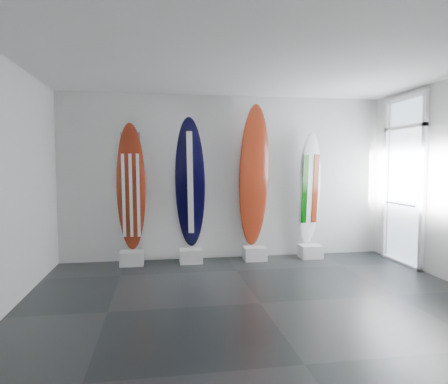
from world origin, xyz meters
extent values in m
plane|color=black|center=(0.00, 0.00, 0.00)|extent=(6.00, 6.00, 0.00)
plane|color=white|center=(0.00, 0.00, 3.00)|extent=(6.00, 6.00, 0.00)
plane|color=silver|center=(0.00, 2.50, 1.50)|extent=(6.00, 0.00, 6.00)
plane|color=silver|center=(0.00, -2.50, 1.50)|extent=(6.00, 0.00, 6.00)
cube|color=silver|center=(-1.72, 2.18, 0.12)|extent=(0.40, 0.30, 0.24)
ellipsoid|color=maroon|center=(-1.72, 2.28, 1.34)|extent=(0.52, 0.25, 2.21)
cube|color=silver|center=(-0.69, 2.18, 0.12)|extent=(0.40, 0.30, 0.24)
ellipsoid|color=black|center=(-0.69, 2.28, 1.40)|extent=(0.60, 0.53, 2.33)
cube|color=silver|center=(0.47, 2.18, 0.12)|extent=(0.40, 0.30, 0.24)
ellipsoid|color=maroon|center=(0.47, 2.28, 1.53)|extent=(0.62, 0.36, 2.58)
cube|color=silver|center=(1.53, 2.18, 0.12)|extent=(0.40, 0.30, 0.24)
ellipsoid|color=white|center=(1.53, 2.28, 1.28)|extent=(0.50, 0.29, 2.09)
cube|color=silver|center=(-2.45, 2.48, 0.35)|extent=(0.09, 0.02, 0.13)
camera|label=1|loc=(-1.23, -4.69, 1.74)|focal=31.54mm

